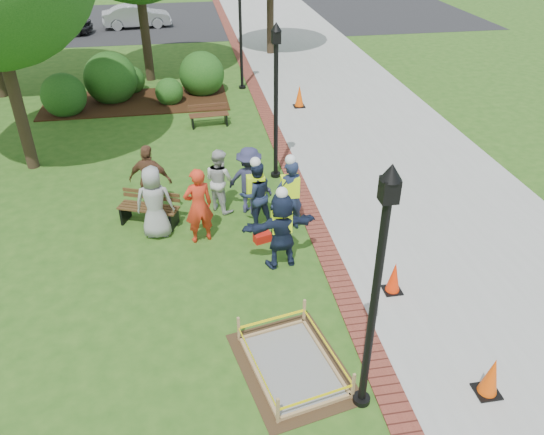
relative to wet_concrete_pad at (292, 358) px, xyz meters
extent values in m
plane|color=#285116|center=(-0.29, 2.11, -0.23)|extent=(100.00, 100.00, 0.00)
cube|color=#9E9E99|center=(4.71, 12.11, -0.22)|extent=(6.00, 60.00, 0.02)
cube|color=maroon|center=(1.46, 12.11, -0.22)|extent=(0.50, 60.00, 0.03)
cube|color=#381E0F|center=(-3.29, 14.11, -0.21)|extent=(7.00, 3.00, 0.05)
cube|color=black|center=(-0.29, 29.11, -0.23)|extent=(36.00, 12.00, 0.01)
cube|color=#47331E|center=(0.00, 0.00, -0.23)|extent=(2.13, 2.60, 0.01)
cube|color=gray|center=(0.00, 0.00, -0.21)|extent=(1.54, 2.01, 0.04)
cube|color=tan|center=(0.00, 0.00, -0.19)|extent=(1.68, 2.15, 0.08)
cube|color=tan|center=(0.00, 0.00, 0.04)|extent=(1.72, 2.18, 0.55)
cube|color=yellow|center=(0.00, 0.00, 0.07)|extent=(1.66, 2.13, 0.06)
cube|color=brown|center=(-2.53, 5.12, 0.22)|extent=(1.53, 0.96, 0.04)
cube|color=brown|center=(-2.44, 5.34, 0.44)|extent=(1.38, 0.60, 0.24)
cube|color=black|center=(-2.53, 5.12, -0.02)|extent=(1.43, 0.97, 0.43)
cube|color=#52331C|center=(-0.66, 11.23, 0.18)|extent=(1.38, 0.49, 0.04)
cube|color=#52331C|center=(-0.67, 11.44, 0.39)|extent=(1.35, 0.13, 0.22)
cube|color=black|center=(-0.66, 11.23, -0.04)|extent=(1.25, 0.53, 0.40)
cube|color=black|center=(3.03, -1.07, -0.21)|extent=(0.39, 0.39, 0.05)
cone|color=#EC4C07|center=(3.03, -1.07, 0.18)|extent=(0.31, 0.31, 0.73)
cube|color=black|center=(2.43, 1.65, -0.21)|extent=(0.37, 0.37, 0.05)
cone|color=#FF3108|center=(2.43, 1.65, 0.15)|extent=(0.29, 0.29, 0.68)
cube|color=black|center=(2.81, 12.54, -0.21)|extent=(0.42, 0.42, 0.06)
cone|color=#FF5408|center=(2.81, 12.54, 0.21)|extent=(0.33, 0.33, 0.78)
cube|color=red|center=(0.09, 3.90, -0.13)|extent=(0.46, 0.34, 0.21)
cylinder|color=black|center=(0.96, -0.89, 1.67)|extent=(0.12, 0.12, 3.80)
cube|color=black|center=(0.96, -0.89, 3.67)|extent=(0.22, 0.22, 0.32)
cone|color=black|center=(0.96, -0.89, 3.92)|extent=(0.28, 0.28, 0.22)
cylinder|color=black|center=(0.96, -0.89, -0.18)|extent=(0.28, 0.28, 0.10)
cylinder|color=black|center=(0.96, 7.11, 1.67)|extent=(0.12, 0.12, 3.80)
cube|color=black|center=(0.96, 7.11, 3.67)|extent=(0.22, 0.22, 0.32)
cone|color=black|center=(0.96, 7.11, 3.92)|extent=(0.28, 0.28, 0.22)
cylinder|color=black|center=(0.96, 7.11, -0.18)|extent=(0.28, 0.28, 0.10)
cylinder|color=black|center=(0.96, 15.11, 1.67)|extent=(0.12, 0.12, 3.80)
cylinder|color=black|center=(0.96, 15.11, -0.18)|extent=(0.28, 0.28, 0.10)
cylinder|color=#3D2D1E|center=(-6.04, 8.91, 2.15)|extent=(0.34, 0.34, 4.76)
cylinder|color=#3D2D1E|center=(-2.81, 16.93, 2.24)|extent=(0.37, 0.37, 4.96)
cylinder|color=#3D2D1E|center=(3.01, 20.33, 1.88)|extent=(0.34, 0.34, 4.22)
sphere|color=#164614|center=(-5.74, 13.30, -0.23)|extent=(1.60, 1.60, 1.60)
sphere|color=#164614|center=(-4.17, 14.52, -0.23)|extent=(2.00, 2.00, 2.00)
sphere|color=#164614|center=(-1.99, 13.78, -0.23)|extent=(1.05, 1.05, 1.05)
sphere|color=#164614|center=(-0.68, 14.81, -0.23)|extent=(1.78, 1.78, 1.78)
sphere|color=#164614|center=(-3.52, 15.41, -0.23)|extent=(1.13, 1.13, 1.13)
imported|color=gray|center=(-2.33, 4.58, 0.66)|extent=(0.60, 0.41, 1.78)
imported|color=red|center=(-1.33, 4.20, 0.69)|extent=(0.67, 0.52, 1.85)
imported|color=silver|center=(-0.75, 5.55, 0.59)|extent=(0.60, 0.62, 1.65)
imported|color=brown|center=(-2.44, 5.64, 0.69)|extent=(0.68, 0.54, 1.85)
imported|color=#2D2E4F|center=(-0.02, 5.30, 0.65)|extent=(0.67, 0.60, 1.76)
imported|color=#1A2F45|center=(0.35, 2.95, 0.65)|extent=(0.62, 0.45, 1.77)
cube|color=#CDFF15|center=(0.35, 2.95, 0.90)|extent=(0.42, 0.26, 0.52)
sphere|color=white|center=(0.35, 2.95, 1.56)|extent=(0.25, 0.25, 0.25)
imported|color=#17293D|center=(0.80, 4.32, 0.68)|extent=(0.67, 0.54, 1.82)
cube|color=#CDFF15|center=(0.80, 4.32, 0.94)|extent=(0.42, 0.26, 0.52)
sphere|color=white|center=(0.80, 4.32, 1.61)|extent=(0.25, 0.25, 0.25)
imported|color=#16273A|center=(0.05, 4.66, 0.60)|extent=(0.60, 0.46, 1.67)
cube|color=#CDFF15|center=(0.05, 4.66, 0.84)|extent=(0.42, 0.26, 0.52)
sphere|color=white|center=(0.05, 4.66, 1.46)|extent=(0.25, 0.25, 0.25)
imported|color=#252528|center=(-8.32, 26.35, -0.23)|extent=(2.71, 4.97, 1.54)
imported|color=#B0AFB4|center=(-3.81, 27.34, -0.23)|extent=(2.29, 4.48, 1.41)
camera|label=1|loc=(-1.41, -6.26, 6.81)|focal=35.00mm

